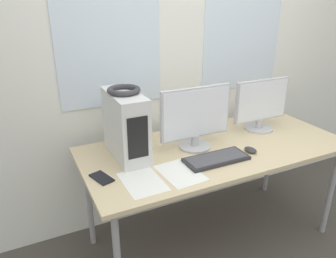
% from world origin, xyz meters
% --- Properties ---
extents(wall_back, '(8.00, 0.07, 2.70)m').
position_xyz_m(wall_back, '(0.00, 0.96, 1.35)').
color(wall_back, silver).
rests_on(wall_back, ground_plane).
extents(desk, '(1.82, 0.83, 0.77)m').
position_xyz_m(desk, '(0.00, 0.41, 0.72)').
color(desk, '#D1BA8E').
rests_on(desk, ground_plane).
extents(pc_tower, '(0.18, 0.43, 0.42)m').
position_xyz_m(pc_tower, '(-0.59, 0.55, 0.98)').
color(pc_tower, silver).
rests_on(pc_tower, desk).
extents(headphones, '(0.20, 0.20, 0.03)m').
position_xyz_m(headphones, '(-0.59, 0.55, 1.21)').
color(headphones, '#333338').
rests_on(headphones, pc_tower).
extents(monitor_main, '(0.50, 0.22, 0.42)m').
position_xyz_m(monitor_main, '(-0.14, 0.46, 0.99)').
color(monitor_main, '#B7B7BC').
rests_on(monitor_main, desk).
extents(monitor_right_near, '(0.46, 0.22, 0.39)m').
position_xyz_m(monitor_right_near, '(0.47, 0.53, 0.97)').
color(monitor_right_near, '#B7B7BC').
rests_on(monitor_right_near, desk).
extents(keyboard, '(0.41, 0.17, 0.02)m').
position_xyz_m(keyboard, '(-0.11, 0.24, 0.78)').
color(keyboard, '#28282D').
rests_on(keyboard, desk).
extents(mouse, '(0.07, 0.10, 0.03)m').
position_xyz_m(mouse, '(0.16, 0.24, 0.79)').
color(mouse, '#2D2D2D').
rests_on(mouse, desk).
extents(cell_phone, '(0.12, 0.17, 0.01)m').
position_xyz_m(cell_phone, '(-0.82, 0.34, 0.78)').
color(cell_phone, black).
rests_on(cell_phone, desk).
extents(paper_sheet_left, '(0.23, 0.31, 0.00)m').
position_xyz_m(paper_sheet_left, '(-0.39, 0.20, 0.77)').
color(paper_sheet_left, white).
rests_on(paper_sheet_left, desk).
extents(paper_sheet_front, '(0.21, 0.30, 0.00)m').
position_xyz_m(paper_sheet_front, '(-0.62, 0.21, 0.77)').
color(paper_sheet_front, white).
rests_on(paper_sheet_front, desk).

